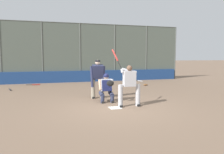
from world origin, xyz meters
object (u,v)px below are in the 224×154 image
Objects in this scene: umpire_home at (98,78)px; batter_at_plate at (129,84)px; spare_bat_near_backstop at (140,81)px; spare_bat_third_base_side at (10,90)px; fielding_glove_on_dirt at (145,85)px; spare_bat_by_padding at (35,85)px; catcher_behind_plate at (107,87)px.

batter_at_plate is at bearing 115.14° from umpire_home.
spare_bat_near_backstop is 8.94m from spare_bat_third_base_side.
umpire_home is 5.23m from fielding_glove_on_dirt.
catcher_behind_plate is at bearing -58.93° from spare_bat_by_padding.
umpire_home is 5.97× the size of fielding_glove_on_dirt.
fielding_glove_on_dirt reaches higher than spare_bat_third_base_side.
catcher_behind_plate is 1.37× the size of spare_bat_by_padding.
batter_at_plate is 8.47m from spare_bat_near_backstop.
umpire_home is at bearing 33.64° from spare_bat_third_base_side.
spare_bat_third_base_side is (1.23, 1.92, -0.00)m from spare_bat_by_padding.
batter_at_plate is 2.48× the size of spare_bat_by_padding.
spare_bat_near_backstop is (-3.75, -7.54, -0.82)m from batter_at_plate.
spare_bat_third_base_side is at bearing -2.48° from fielding_glove_on_dirt.
spare_bat_near_backstop is at bearing 5.37° from spare_bat_by_padding.
spare_bat_third_base_side is 8.14m from fielding_glove_on_dirt.
batter_at_plate is at bearing -48.42° from spare_bat_near_backstop.
catcher_behind_plate reaches higher than spare_bat_near_backstop.
spare_bat_by_padding is at bearing -59.05° from umpire_home.
spare_bat_near_backstop is 0.97× the size of spare_bat_by_padding.
catcher_behind_plate is 1.50× the size of spare_bat_third_base_side.
fielding_glove_on_dirt is at bearing -13.02° from spare_bat_by_padding.
spare_bat_near_backstop and spare_bat_by_padding have the same top height.
fielding_glove_on_dirt is at bearing 72.46° from spare_bat_third_base_side.
batter_at_plate is 1.25× the size of umpire_home.
spare_bat_third_base_side is (4.20, -3.69, -0.90)m from umpire_home.
umpire_home is 2.05× the size of spare_bat_near_backstop.
spare_bat_near_backstop is 2.37m from fielding_glove_on_dirt.
fielding_glove_on_dirt is at bearing -119.35° from batter_at_plate.
umpire_home is (0.18, -0.89, 0.31)m from catcher_behind_plate.
fielding_glove_on_dirt is (-3.93, -3.34, -0.88)m from umpire_home.
spare_bat_by_padding is at bearing -18.23° from fielding_glove_on_dirt.
batter_at_plate reaches higher than spare_bat_near_backstop.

